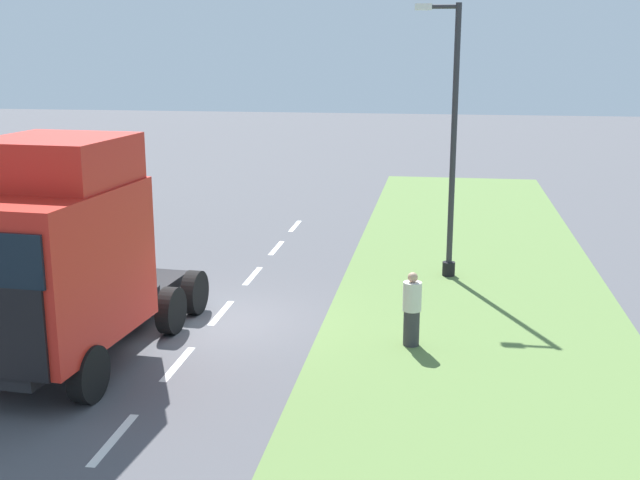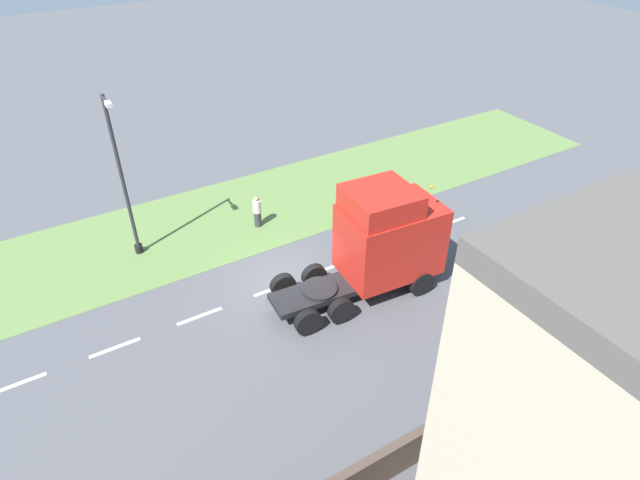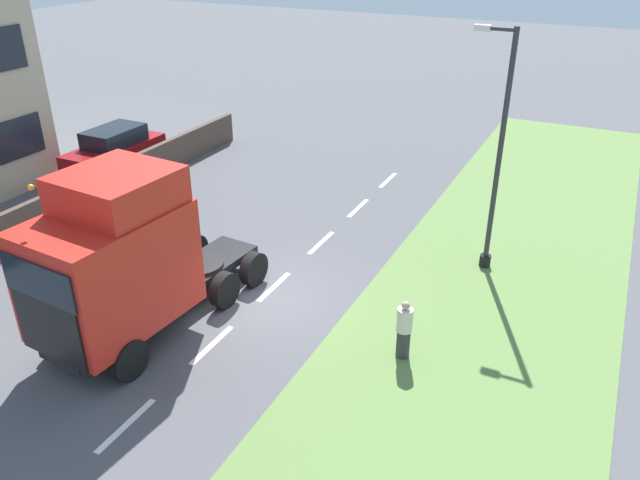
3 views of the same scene
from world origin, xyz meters
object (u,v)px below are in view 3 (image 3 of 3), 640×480
object	(u,v)px
pedestrian	(404,330)
parked_car	(115,152)
lamp_post	(495,167)
lorry_cab	(119,262)

from	to	relation	value
pedestrian	parked_car	bearing A→B (deg)	-23.52
lamp_post	pedestrian	size ratio (longest dim) A/B	4.50
parked_car	lamp_post	xyz separation A→B (m)	(-16.07, 1.19, 2.36)
parked_car	lamp_post	distance (m)	16.29
pedestrian	lorry_cab	bearing A→B (deg)	19.86
lorry_cab	lamp_post	distance (m)	10.82
parked_car	lamp_post	world-z (taller)	lamp_post
lorry_cab	pedestrian	bearing A→B (deg)	-155.67
parked_car	pedestrian	world-z (taller)	parked_car
lorry_cab	lamp_post	xyz separation A→B (m)	(-7.34, -7.88, 1.05)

